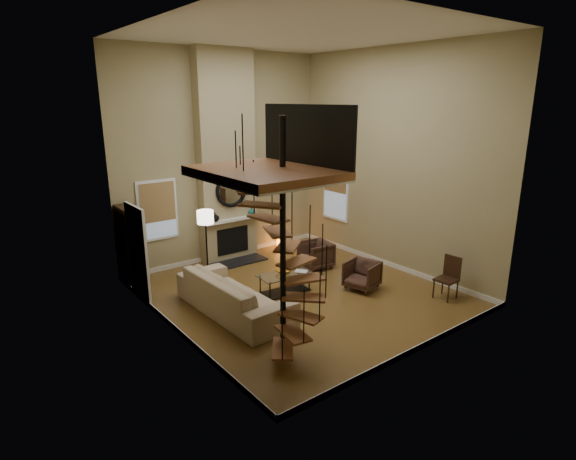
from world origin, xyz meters
TOP-DOWN VIEW (x-y plane):
  - ground at (0.00, 0.00)m, footprint 6.00×6.50m
  - back_wall at (0.00, 3.25)m, footprint 6.00×0.02m
  - front_wall at (0.00, -3.25)m, footprint 6.00×0.02m
  - left_wall at (-3.00, 0.00)m, footprint 0.02×6.50m
  - right_wall at (3.00, 0.00)m, footprint 0.02×6.50m
  - ceiling at (0.00, 0.00)m, footprint 6.00×6.50m
  - baseboard_back at (0.00, 3.24)m, footprint 6.00×0.02m
  - baseboard_front at (0.00, -3.24)m, footprint 6.00×0.02m
  - baseboard_left at (-2.99, 0.00)m, footprint 0.02×6.50m
  - baseboard_right at (2.99, 0.00)m, footprint 0.02×6.50m
  - chimney_breast at (0.00, 3.06)m, footprint 1.60×0.38m
  - hearth at (0.00, 2.57)m, footprint 1.50×0.60m
  - firebox at (0.00, 2.86)m, footprint 0.95×0.02m
  - mantel at (0.00, 2.78)m, footprint 1.70×0.18m
  - mirror_frame at (0.00, 2.84)m, footprint 0.94×0.10m
  - mirror_disc at (0.00, 2.85)m, footprint 0.80×0.01m
  - vase_left at (-0.55, 2.82)m, footprint 0.24×0.24m
  - vase_right at (0.60, 2.82)m, footprint 0.20×0.20m
  - window_back at (-1.90, 3.22)m, footprint 1.02×0.06m
  - window_right at (2.97, 2.00)m, footprint 0.06×1.02m
  - entry_door at (-2.95, 1.80)m, footprint 0.10×1.05m
  - loft at (-2.04, -1.80)m, footprint 1.70×2.20m
  - spiral_stair at (-1.78, -1.79)m, footprint 1.47×1.47m
  - hutch at (-2.77, 2.82)m, footprint 0.40×0.84m
  - sofa at (-1.68, 0.07)m, footprint 1.23×2.93m
  - armchair_near at (1.45, 1.01)m, footprint 0.86×0.84m
  - armchair_far at (1.36, -0.70)m, footprint 0.86×0.85m
  - coffee_table at (-0.23, 0.22)m, footprint 1.27×0.72m
  - bowl at (-0.23, 0.27)m, footprint 0.35×0.35m
  - book at (0.12, 0.07)m, footprint 0.33×0.35m
  - floor_lamp at (-1.19, 2.08)m, footprint 0.40×0.40m
  - accent_lamp at (1.63, 2.96)m, footprint 0.14×0.14m
  - side_chair at (2.46, -2.20)m, footprint 0.46×0.44m

SIDE VIEW (x-z plane):
  - ground at x=0.00m, z-range -0.01..0.00m
  - hearth at x=0.00m, z-range 0.00..0.04m
  - baseboard_back at x=0.00m, z-range 0.00..0.12m
  - baseboard_front at x=0.00m, z-range 0.00..0.12m
  - baseboard_left at x=-2.99m, z-range 0.00..0.12m
  - baseboard_right at x=2.99m, z-range 0.00..0.12m
  - accent_lamp at x=1.63m, z-range 0.00..0.50m
  - coffee_table at x=-0.23m, z-range 0.06..0.51m
  - armchair_near at x=1.45m, z-range 0.01..0.70m
  - armchair_far at x=1.36m, z-range 0.03..0.68m
  - sofa at x=-1.68m, z-range -0.03..0.82m
  - book at x=0.12m, z-range 0.45..0.48m
  - bowl at x=-0.23m, z-range 0.45..0.54m
  - side_chair at x=2.46m, z-range 0.06..1.00m
  - firebox at x=0.00m, z-range 0.19..0.91m
  - hutch at x=-2.77m, z-range 0.01..1.89m
  - entry_door at x=-2.95m, z-range -0.03..2.13m
  - mantel at x=0.00m, z-range 1.12..1.18m
  - vase_right at x=0.60m, z-range 1.18..1.39m
  - vase_left at x=-0.55m, z-range 1.18..1.43m
  - floor_lamp at x=-1.19m, z-range 0.56..2.27m
  - window_back at x=-1.90m, z-range 0.86..2.38m
  - window_right at x=2.97m, z-range 0.87..2.39m
  - spiral_stair at x=-1.78m, z-range -0.25..3.81m
  - mirror_frame at x=0.00m, z-range 1.48..2.42m
  - mirror_disc at x=0.00m, z-range 1.55..2.35m
  - back_wall at x=0.00m, z-range 0.00..5.50m
  - front_wall at x=0.00m, z-range 0.00..5.50m
  - left_wall at x=-3.00m, z-range 0.00..5.50m
  - right_wall at x=3.00m, z-range 0.00..5.50m
  - chimney_breast at x=0.00m, z-range 0.00..5.50m
  - loft at x=-2.04m, z-range 2.69..3.78m
  - ceiling at x=0.00m, z-range 5.49..5.50m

